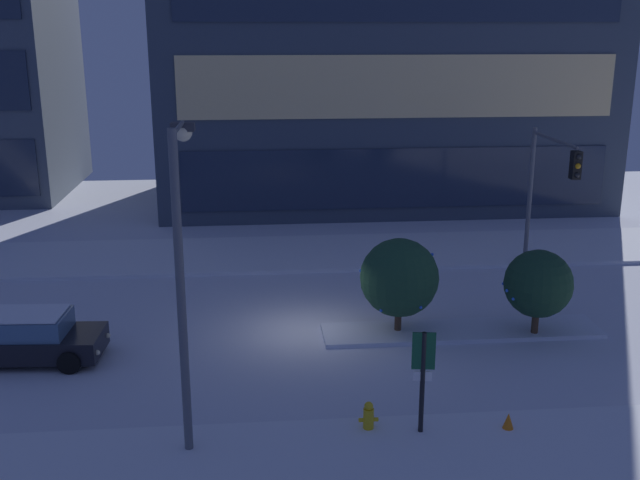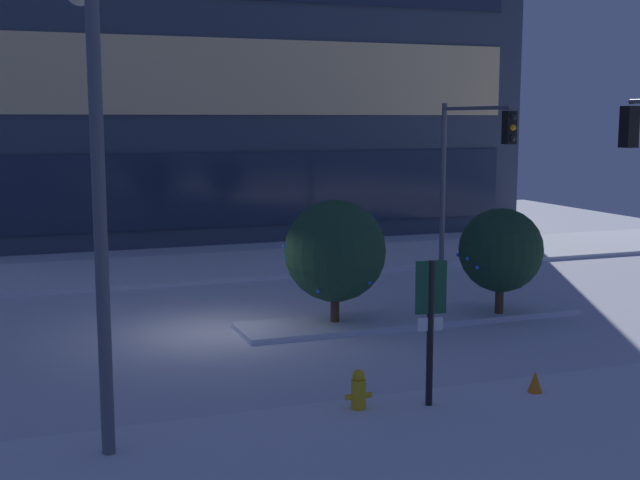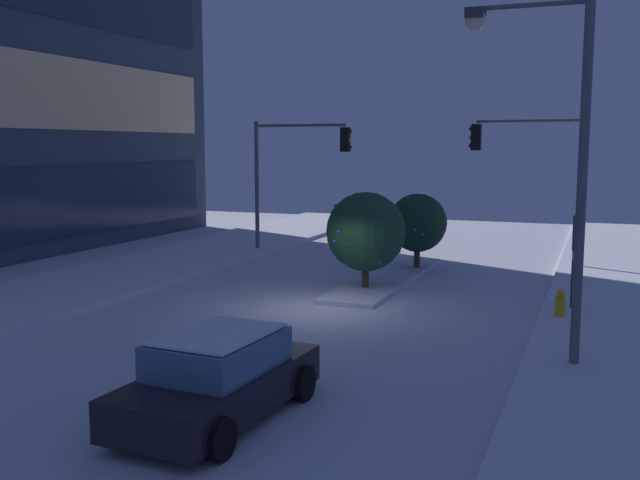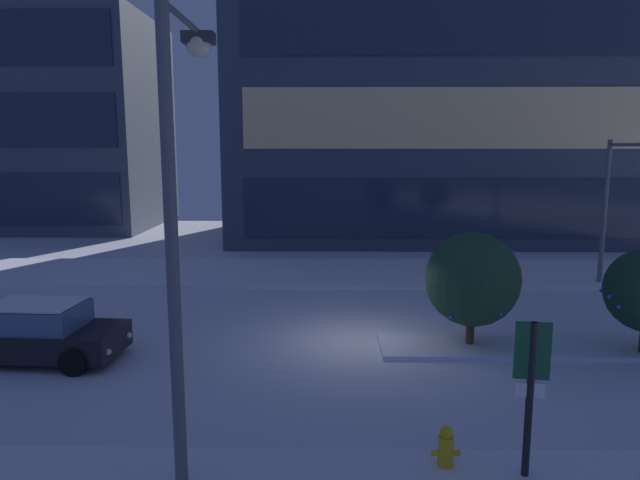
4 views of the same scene
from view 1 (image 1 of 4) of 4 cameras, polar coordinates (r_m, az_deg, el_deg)
ground at (r=24.42m, az=-0.99°, el=-7.00°), size 52.00×52.00×0.00m
curb_strip_far at (r=32.40m, az=-2.09°, el=-1.03°), size 52.00×5.20×0.14m
median_strip at (r=24.71m, az=10.76°, el=-6.84°), size 9.00×1.80×0.14m
car_near at (r=23.72m, az=-21.34°, el=-7.01°), size 4.39×2.23×1.49m
traffic_light_corner_far_right at (r=30.10m, az=17.12°, el=4.61°), size 0.32×4.46×5.65m
street_lamp_arched at (r=16.88m, az=-10.56°, el=-0.19°), size 0.56×2.54×7.54m
fire_hydrant at (r=18.59m, az=3.73°, el=-13.45°), size 0.48×0.26×0.84m
parking_info_sign at (r=17.96m, az=7.88°, el=-9.89°), size 0.55×0.13×2.71m
decorated_tree_median at (r=23.69m, az=6.09°, el=-2.89°), size 2.50×2.50×3.17m
decorated_tree_left_of_median at (r=24.36m, az=16.37°, el=-3.24°), size 2.19×2.15×2.87m
construction_cone at (r=19.16m, az=14.21°, el=-13.43°), size 0.36×0.36×0.55m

